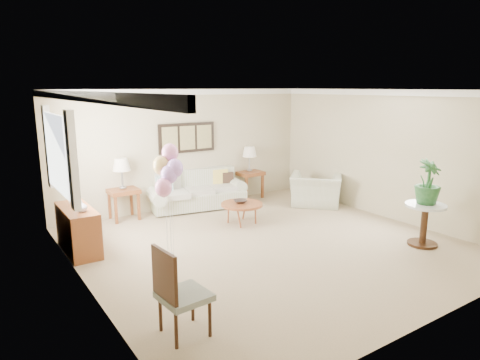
% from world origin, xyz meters
% --- Properties ---
extents(ground_plane, '(6.00, 6.00, 0.00)m').
position_xyz_m(ground_plane, '(0.00, 0.00, 0.00)').
color(ground_plane, tan).
extents(room_shell, '(6.04, 6.04, 2.60)m').
position_xyz_m(room_shell, '(-0.11, 0.09, 1.63)').
color(room_shell, tan).
rests_on(room_shell, ground).
extents(wall_art_triptych, '(1.35, 0.06, 0.65)m').
position_xyz_m(wall_art_triptych, '(0.00, 2.96, 1.55)').
color(wall_art_triptych, black).
rests_on(wall_art_triptych, ground).
extents(sofa, '(2.40, 1.19, 0.84)m').
position_xyz_m(sofa, '(0.08, 2.73, 0.33)').
color(sofa, silver).
rests_on(sofa, ground).
extents(end_table_left, '(0.58, 0.53, 0.64)m').
position_xyz_m(end_table_left, '(-1.56, 2.79, 0.53)').
color(end_table_left, brown).
rests_on(end_table_left, ground).
extents(end_table_right, '(0.59, 0.54, 0.65)m').
position_xyz_m(end_table_right, '(1.58, 2.83, 0.54)').
color(end_table_right, brown).
rests_on(end_table_right, ground).
extents(lamp_left, '(0.35, 0.35, 0.62)m').
position_xyz_m(lamp_left, '(-1.56, 2.79, 1.11)').
color(lamp_left, gray).
rests_on(lamp_left, end_table_left).
extents(lamp_right, '(0.34, 0.34, 0.60)m').
position_xyz_m(lamp_right, '(1.58, 2.83, 1.11)').
color(lamp_right, gray).
rests_on(lamp_right, end_table_right).
extents(coffee_table, '(0.82, 0.82, 0.41)m').
position_xyz_m(coffee_table, '(0.27, 1.22, 0.38)').
color(coffee_table, brown).
rests_on(coffee_table, ground).
extents(decor_bowl, '(0.31, 0.31, 0.06)m').
position_xyz_m(decor_bowl, '(0.26, 1.25, 0.45)').
color(decor_bowl, '#2E2521').
rests_on(decor_bowl, coffee_table).
extents(armchair, '(1.46, 1.46, 0.72)m').
position_xyz_m(armchair, '(2.43, 1.39, 0.36)').
color(armchair, silver).
rests_on(armchair, ground).
extents(side_table, '(0.67, 0.67, 0.72)m').
position_xyz_m(side_table, '(2.18, -1.48, 0.55)').
color(side_table, silver).
rests_on(side_table, ground).
extents(potted_plant, '(0.43, 0.43, 0.75)m').
position_xyz_m(potted_plant, '(2.21, -1.46, 1.10)').
color(potted_plant, '#194B1C').
rests_on(potted_plant, side_table).
extents(accent_chair, '(0.54, 0.54, 1.02)m').
position_xyz_m(accent_chair, '(-2.48, -1.63, 0.53)').
color(accent_chair, gray).
rests_on(accent_chair, ground).
extents(credenza, '(0.46, 1.20, 0.74)m').
position_xyz_m(credenza, '(-2.76, 1.50, 0.37)').
color(credenza, brown).
rests_on(credenza, ground).
extents(vase_white, '(0.21, 0.21, 0.18)m').
position_xyz_m(vase_white, '(-2.74, 1.22, 0.83)').
color(vase_white, silver).
rests_on(vase_white, credenza).
extents(vase_sage, '(0.23, 0.23, 0.19)m').
position_xyz_m(vase_sage, '(-2.74, 1.70, 0.83)').
color(vase_sage, silver).
rests_on(vase_sage, credenza).
extents(balloon_cluster, '(0.48, 0.47, 1.80)m').
position_xyz_m(balloon_cluster, '(-1.63, 0.40, 1.42)').
color(balloon_cluster, gray).
rests_on(balloon_cluster, ground).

